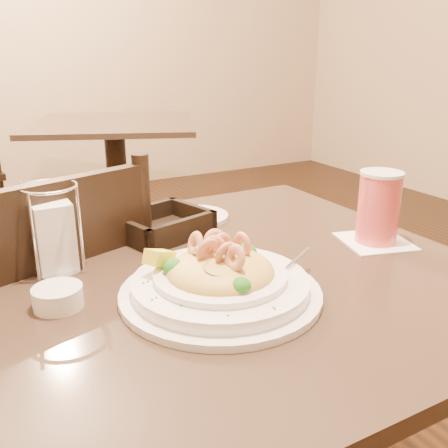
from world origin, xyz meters
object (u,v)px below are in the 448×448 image
drink_glass (378,208)px  napkin_caddy (54,234)px  main_table (229,373)px  bread_basket (163,227)px  dining_chair_near (51,346)px  side_plate (195,217)px  butter_ramekin (58,297)px  background_table (116,162)px  pasta_bowl (220,280)px

drink_glass → napkin_caddy: 0.65m
main_table → drink_glass: drink_glass is taller
drink_glass → bread_basket: 0.46m
dining_chair_near → side_plate: bearing=161.0°
drink_glass → napkin_caddy: (-0.62, 0.18, -0.01)m
butter_ramekin → dining_chair_near: bearing=86.7°
bread_basket → butter_ramekin: size_ratio=2.83×
background_table → pasta_bowl: pasta_bowl is taller
butter_ramekin → main_table: bearing=0.6°
napkin_caddy → side_plate: bearing=22.6°
bread_basket → napkin_caddy: bearing=-162.1°
drink_glass → butter_ramekin: drink_glass is taller
side_plate → butter_ramekin: 0.48m
pasta_bowl → bread_basket: pasta_bowl is taller
background_table → pasta_bowl: bearing=-102.6°
side_plate → butter_ramekin: butter_ramekin is taller
drink_glass → side_plate: 0.43m
napkin_caddy → side_plate: (0.35, 0.15, -0.06)m
pasta_bowl → bread_basket: bearing=85.0°
background_table → butter_ramekin: bearing=-109.1°
side_plate → butter_ramekin: size_ratio=2.07×
pasta_bowl → side_plate: (0.14, 0.39, -0.03)m
main_table → napkin_caddy: napkin_caddy is taller
drink_glass → dining_chair_near: bearing=152.0°
background_table → napkin_caddy: size_ratio=7.16×
dining_chair_near → side_plate: size_ratio=5.72×
background_table → drink_glass: drink_glass is taller
napkin_caddy → drink_glass: bearing=-16.3°
main_table → dining_chair_near: dining_chair_near is taller
dining_chair_near → pasta_bowl: dining_chair_near is taller
background_table → drink_glass: 2.16m
dining_chair_near → background_table: bearing=-129.5°
main_table → dining_chair_near: (-0.30, 0.30, -0.01)m
main_table → pasta_bowl: pasta_bowl is taller
background_table → side_plate: side_plate is taller
side_plate → drink_glass: bearing=-50.8°
dining_chair_near → pasta_bowl: size_ratio=2.55×
dining_chair_near → side_plate: dining_chair_near is taller
side_plate → dining_chair_near: bearing=178.9°
pasta_bowl → butter_ramekin: size_ratio=4.64×
background_table → bread_basket: (-0.46, -1.88, 0.26)m
background_table → dining_chair_near: (-0.71, -1.80, -0.01)m
pasta_bowl → bread_basket: size_ratio=1.64×
pasta_bowl → side_plate: size_ratio=2.24×
dining_chair_near → napkin_caddy: size_ratio=5.67×
butter_ramekin → bread_basket: bearing=39.9°
pasta_bowl → dining_chair_near: bearing=119.7°
dining_chair_near → side_plate: 0.44m
drink_glass → bread_basket: bearing=145.6°
napkin_caddy → butter_ramekin: 0.16m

